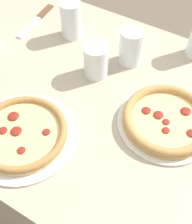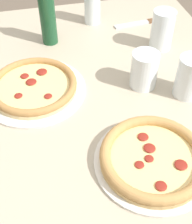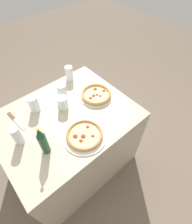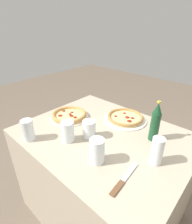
% 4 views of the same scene
% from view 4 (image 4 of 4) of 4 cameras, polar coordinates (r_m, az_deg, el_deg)
% --- Properties ---
extents(ground_plane, '(8.00, 8.00, 0.00)m').
position_cam_4_polar(ground_plane, '(1.73, 1.89, -28.76)').
color(ground_plane, '#6B5B4C').
extents(table, '(1.09, 0.86, 0.77)m').
position_cam_4_polar(table, '(1.42, 2.14, -20.06)').
color(table, '#B7A88E').
rests_on(table, ground_plane).
extents(pizza_pepperoni, '(0.32, 0.32, 0.04)m').
position_cam_4_polar(pizza_pepperoni, '(1.33, 9.65, -1.94)').
color(pizza_pepperoni, silver).
rests_on(pizza_pepperoni, table).
extents(pizza_margherita, '(0.29, 0.29, 0.04)m').
position_cam_4_polar(pizza_margherita, '(1.36, -8.78, -1.05)').
color(pizza_margherita, silver).
rests_on(pizza_margherita, table).
extents(glass_mango_juice, '(0.08, 0.08, 0.14)m').
position_cam_4_polar(glass_mango_juice, '(0.92, 0.37, -12.90)').
color(glass_mango_juice, white).
rests_on(glass_mango_juice, table).
extents(glass_water, '(0.08, 0.08, 0.12)m').
position_cam_4_polar(glass_water, '(1.11, -2.24, -5.82)').
color(glass_water, white).
rests_on(glass_water, table).
extents(glass_iced_tea, '(0.08, 0.08, 0.13)m').
position_cam_4_polar(glass_iced_tea, '(1.09, -9.19, -6.59)').
color(glass_iced_tea, white).
rests_on(glass_iced_tea, table).
extents(glass_orange_juice, '(0.06, 0.06, 0.15)m').
position_cam_4_polar(glass_orange_juice, '(0.96, 19.23, -12.27)').
color(glass_orange_juice, white).
rests_on(glass_orange_juice, table).
extents(glass_lemonade, '(0.07, 0.07, 0.14)m').
position_cam_4_polar(glass_lemonade, '(1.16, -21.28, -5.66)').
color(glass_lemonade, white).
rests_on(glass_lemonade, table).
extents(beer_bottle, '(0.06, 0.06, 0.26)m').
position_cam_4_polar(beer_bottle, '(1.11, 18.84, -3.17)').
color(beer_bottle, '#194728').
rests_on(beer_bottle, table).
extents(knife, '(0.04, 0.24, 0.01)m').
position_cam_4_polar(knife, '(0.89, 9.07, -20.96)').
color(knife, brown).
rests_on(knife, table).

